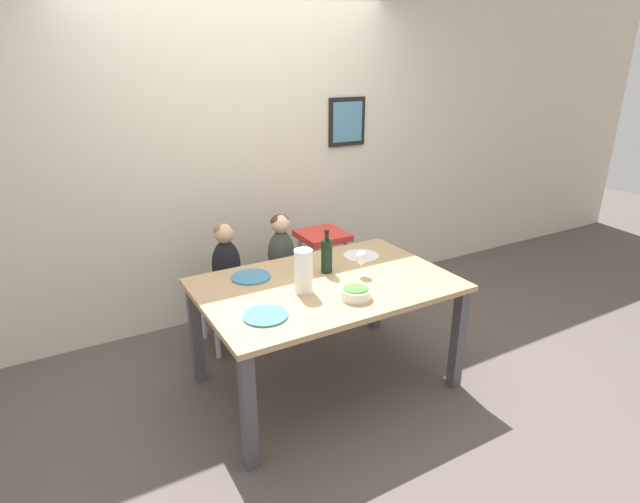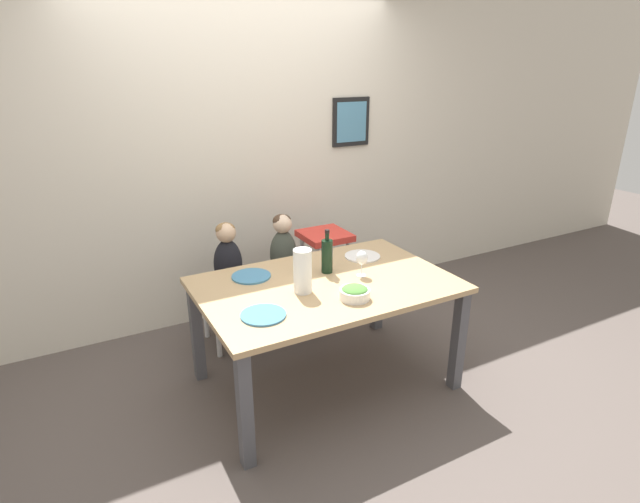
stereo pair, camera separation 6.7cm
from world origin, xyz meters
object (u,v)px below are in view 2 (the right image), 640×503
at_px(wine_bottle, 327,255).
at_px(salad_bowl_large, 355,292).
at_px(paper_towel_roll, 303,271).
at_px(chair_right_highchair, 325,251).
at_px(dinner_plate_back_left, 251,276).
at_px(wine_glass_near, 362,258).
at_px(wine_glass_far, 304,255).
at_px(chair_far_left, 230,295).
at_px(dinner_plate_back_right, 362,256).
at_px(person_child_center, 283,245).
at_px(chair_far_center, 284,283).
at_px(person_child_left, 227,255).
at_px(dinner_plate_front_left, 263,315).

relative_size(wine_bottle, salad_bowl_large, 1.63).
height_order(paper_towel_roll, salad_bowl_large, paper_towel_roll).
height_order(chair_right_highchair, dinner_plate_back_left, chair_right_highchair).
bearing_deg(dinner_plate_back_left, salad_bowl_large, -54.45).
bearing_deg(wine_glass_near, wine_glass_far, 142.00).
xyz_separation_m(chair_far_left, dinner_plate_back_right, (0.81, -0.55, 0.35)).
bearing_deg(paper_towel_roll, person_child_center, 73.21).
distance_m(chair_far_center, wine_glass_far, 0.76).
bearing_deg(chair_far_center, chair_far_left, 180.00).
relative_size(chair_far_center, salad_bowl_large, 2.59).
relative_size(chair_far_left, salad_bowl_large, 2.59).
bearing_deg(person_child_center, person_child_left, 180.00).
bearing_deg(chair_far_left, dinner_plate_front_left, -97.87).
relative_size(wine_glass_near, salad_bowl_large, 0.95).
xyz_separation_m(wine_glass_near, salad_bowl_large, (-0.22, -0.26, -0.08)).
bearing_deg(chair_far_center, wine_glass_far, -100.94).
relative_size(person_child_center, wine_bottle, 1.69).
relative_size(chair_right_highchair, person_child_center, 1.53).
xyz_separation_m(chair_right_highchair, wine_glass_far, (-0.48, -0.59, 0.26)).
bearing_deg(dinner_plate_back_right, chair_right_highchair, 90.05).
xyz_separation_m(chair_far_center, dinner_plate_front_left, (-0.58, -1.02, 0.35)).
distance_m(wine_bottle, dinner_plate_back_right, 0.39).
bearing_deg(chair_right_highchair, wine_bottle, -117.91).
xyz_separation_m(chair_far_center, salad_bowl_large, (-0.04, -1.08, 0.38)).
distance_m(chair_far_left, person_child_center, 0.54).
relative_size(paper_towel_roll, salad_bowl_large, 1.50).
xyz_separation_m(dinner_plate_back_left, dinner_plate_back_right, (0.82, -0.04, 0.00)).
xyz_separation_m(chair_far_left, salad_bowl_large, (0.40, -1.08, 0.38)).
xyz_separation_m(chair_right_highchair, wine_bottle, (-0.35, -0.66, 0.26)).
bearing_deg(wine_glass_near, salad_bowl_large, -129.43).
bearing_deg(chair_far_left, wine_glass_far, -60.91).
xyz_separation_m(wine_bottle, wine_glass_far, (-0.13, 0.07, 0.00)).
relative_size(wine_bottle, dinner_plate_front_left, 1.17).
bearing_deg(wine_glass_near, person_child_left, 127.17).
bearing_deg(person_child_center, wine_glass_far, -100.92).
bearing_deg(chair_far_left, salad_bowl_large, -69.45).
height_order(salad_bowl_large, dinner_plate_front_left, salad_bowl_large).
distance_m(person_child_left, person_child_center, 0.44).
bearing_deg(salad_bowl_large, wine_glass_far, 98.98).
relative_size(dinner_plate_front_left, dinner_plate_back_left, 1.00).
relative_size(chair_far_left, wine_glass_near, 2.73).
xyz_separation_m(chair_far_left, wine_glass_near, (0.62, -0.82, 0.46)).
xyz_separation_m(chair_far_center, chair_right_highchair, (0.37, 0.00, 0.20)).
bearing_deg(chair_right_highchair, paper_towel_roll, -126.12).
bearing_deg(salad_bowl_large, person_child_left, 110.54).
bearing_deg(salad_bowl_large, chair_far_center, 88.09).
xyz_separation_m(chair_far_left, wine_bottle, (0.46, -0.66, 0.46)).
distance_m(person_child_center, wine_bottle, 0.68).
relative_size(paper_towel_roll, wine_glass_near, 1.59).
xyz_separation_m(chair_far_center, dinner_plate_back_right, (0.37, -0.55, 0.35)).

